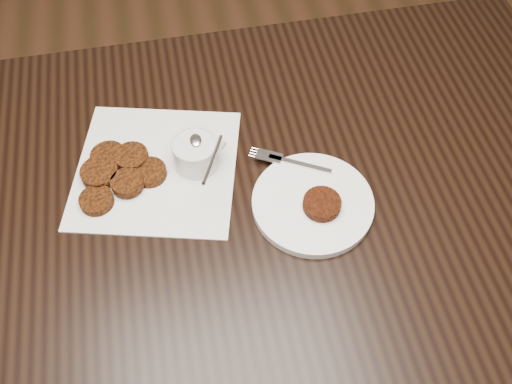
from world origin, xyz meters
TOP-DOWN VIEW (x-y plane):
  - table at (-0.00, 0.14)m, footprint 1.53×0.99m
  - napkin at (-0.09, 0.27)m, footprint 0.35×0.35m
  - sauce_ramekin at (-0.02, 0.27)m, footprint 0.13×0.13m
  - patty_cluster at (-0.16, 0.26)m, footprint 0.28×0.28m
  - plate_with_patty at (0.17, 0.13)m, footprint 0.29×0.29m

SIDE VIEW (x-z plane):
  - table at x=0.00m, z-range 0.00..0.75m
  - napkin at x=-0.09m, z-range 0.75..0.75m
  - patty_cluster at x=-0.16m, z-range 0.75..0.78m
  - plate_with_patty at x=0.17m, z-range 0.75..0.78m
  - sauce_ramekin at x=-0.02m, z-range 0.75..0.87m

